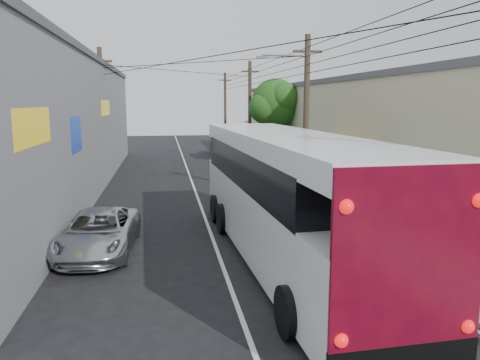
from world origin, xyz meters
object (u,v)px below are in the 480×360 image
(parked_suv, at_px, (293,186))
(parked_car_far, at_px, (223,146))
(jeepney, at_px, (99,232))
(pedestrian_near, at_px, (369,188))
(pedestrian_far, at_px, (321,186))
(coach_bus, at_px, (285,195))
(parked_car_mid, at_px, (247,156))

(parked_suv, bearing_deg, parked_car_far, 88.42)
(jeepney, height_order, pedestrian_near, pedestrian_near)
(parked_car_far, xyz_separation_m, pedestrian_far, (1.87, -22.02, 0.11))
(coach_bus, bearing_deg, pedestrian_far, 60.33)
(parked_car_mid, height_order, pedestrian_far, pedestrian_far)
(jeepney, bearing_deg, coach_bus, -11.10)
(coach_bus, distance_m, parked_suv, 8.83)
(parked_car_far, height_order, pedestrian_far, pedestrian_far)
(parked_suv, distance_m, pedestrian_near, 3.70)
(coach_bus, relative_size, pedestrian_near, 8.27)
(parked_car_mid, bearing_deg, jeepney, -111.97)
(pedestrian_near, distance_m, pedestrian_far, 2.16)
(coach_bus, bearing_deg, parked_suv, 70.16)
(parked_suv, distance_m, parked_car_mid, 12.95)
(parked_car_mid, bearing_deg, coach_bus, -95.88)
(parked_car_far, relative_size, pedestrian_far, 3.09)
(parked_car_mid, distance_m, pedestrian_near, 15.40)
(coach_bus, distance_m, parked_car_far, 29.25)
(jeepney, xyz_separation_m, pedestrian_far, (9.47, 5.60, 0.23))
(coach_bus, bearing_deg, jeepney, 162.52)
(pedestrian_far, bearing_deg, jeepney, 51.05)
(coach_bus, height_order, parked_car_far, coach_bus)
(parked_suv, height_order, parked_car_mid, parked_car_mid)
(jeepney, xyz_separation_m, pedestrian_near, (11.40, 4.64, 0.27))
(parked_car_far, relative_size, pedestrian_near, 2.95)
(pedestrian_near, height_order, pedestrian_far, pedestrian_near)
(pedestrian_far, bearing_deg, pedestrian_near, 173.85)
(pedestrian_near, xyz_separation_m, pedestrian_far, (-1.93, 0.97, -0.04))
(jeepney, distance_m, pedestrian_near, 12.31)
(jeepney, bearing_deg, parked_suv, 42.81)
(pedestrian_near, bearing_deg, coach_bus, 54.81)
(parked_suv, xyz_separation_m, pedestrian_near, (3.00, -2.16, 0.20))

